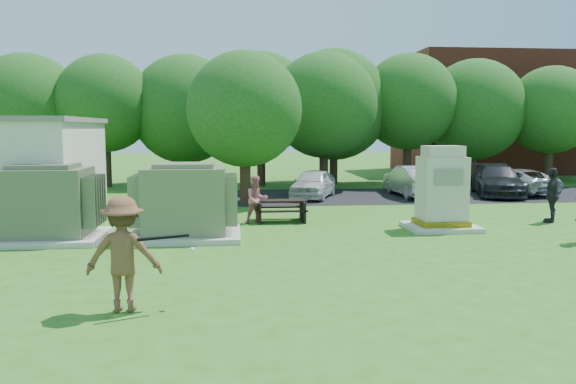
{
  "coord_description": "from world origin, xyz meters",
  "views": [
    {
      "loc": [
        -1.46,
        -11.03,
        3.01
      ],
      "look_at": [
        0.0,
        4.0,
        1.3
      ],
      "focal_mm": 35.0,
      "sensor_mm": 36.0,
      "label": 1
    }
  ],
  "objects": [
    {
      "name": "ground",
      "position": [
        0.0,
        0.0,
        0.0
      ],
      "size": [
        120.0,
        120.0,
        0.0
      ],
      "primitive_type": "plane",
      "color": "#2D6619",
      "rests_on": "ground"
    },
    {
      "name": "brick_building",
      "position": [
        18.0,
        27.0,
        4.0
      ],
      "size": [
        15.0,
        8.0,
        8.0
      ],
      "primitive_type": "cube",
      "color": "maroon",
      "rests_on": "ground"
    },
    {
      "name": "parking_strip",
      "position": [
        7.0,
        13.5,
        0.01
      ],
      "size": [
        20.0,
        6.0,
        0.01
      ],
      "primitive_type": "cube",
      "color": "#232326",
      "rests_on": "ground"
    },
    {
      "name": "transformer_left",
      "position": [
        -6.5,
        4.5,
        0.97
      ],
      "size": [
        3.0,
        2.4,
        2.07
      ],
      "color": "beige",
      "rests_on": "ground"
    },
    {
      "name": "transformer_right",
      "position": [
        -2.8,
        4.5,
        0.97
      ],
      "size": [
        3.0,
        2.4,
        2.07
      ],
      "color": "beige",
      "rests_on": "ground"
    },
    {
      "name": "generator_cabinet",
      "position": [
        4.71,
        5.06,
        1.1
      ],
      "size": [
        2.06,
        1.68,
        2.51
      ],
      "color": "beige",
      "rests_on": "ground"
    },
    {
      "name": "picnic_table",
      "position": [
        0.07,
        7.0,
        0.44
      ],
      "size": [
        1.64,
        1.23,
        0.7
      ],
      "color": "black",
      "rests_on": "ground"
    },
    {
      "name": "batter",
      "position": [
        -3.28,
        -1.76,
        0.95
      ],
      "size": [
        1.23,
        0.71,
        1.91
      ],
      "primitive_type": "imported",
      "rotation": [
        0.0,
        0.0,
        3.14
      ],
      "color": "brown",
      "rests_on": "ground"
    },
    {
      "name": "person_at_picnic",
      "position": [
        -0.74,
        6.66,
        0.77
      ],
      "size": [
        0.88,
        0.78,
        1.53
      ],
      "primitive_type": "imported",
      "rotation": [
        0.0,
        0.0,
        0.3
      ],
      "color": "#C3676D",
      "rests_on": "ground"
    },
    {
      "name": "person_walking_right",
      "position": [
        8.73,
        5.96,
        0.88
      ],
      "size": [
        0.96,
        1.09,
        1.77
      ],
      "primitive_type": "imported",
      "rotation": [
        0.0,
        0.0,
        4.08
      ],
      "color": "black",
      "rests_on": "ground"
    },
    {
      "name": "car_white",
      "position": [
        1.99,
        13.08,
        0.63
      ],
      "size": [
        2.71,
        3.99,
        1.26
      ],
      "primitive_type": "imported",
      "rotation": [
        0.0,
        0.0,
        -0.36
      ],
      "color": "silver",
      "rests_on": "ground"
    },
    {
      "name": "car_silver_a",
      "position": [
        6.46,
        13.19,
        0.7
      ],
      "size": [
        1.62,
        4.28,
        1.39
      ],
      "primitive_type": "imported",
      "rotation": [
        0.0,
        0.0,
        3.18
      ],
      "color": "#A3A3A7",
      "rests_on": "ground"
    },
    {
      "name": "car_dark",
      "position": [
        10.39,
        13.18,
        0.69
      ],
      "size": [
        3.17,
        5.08,
        1.37
      ],
      "primitive_type": "imported",
      "rotation": [
        0.0,
        0.0,
        -0.28
      ],
      "color": "black",
      "rests_on": "ground"
    },
    {
      "name": "car_silver_b",
      "position": [
        11.51,
        13.64,
        0.59
      ],
      "size": [
        2.71,
        4.51,
        1.17
      ],
      "primitive_type": "imported",
      "rotation": [
        0.0,
        0.0,
        3.33
      ],
      "color": "#A5A6AA",
      "rests_on": "ground"
    },
    {
      "name": "batting_equipment",
      "position": [
        -2.66,
        -1.84,
        1.2
      ],
      "size": [
        1.18,
        0.52,
        0.35
      ],
      "color": "black",
      "rests_on": "ground"
    },
    {
      "name": "tree_row",
      "position": [
        1.75,
        18.5,
        4.15
      ],
      "size": [
        41.3,
        13.3,
        7.3
      ],
      "color": "#47301E",
      "rests_on": "ground"
    }
  ]
}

